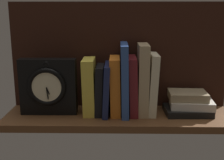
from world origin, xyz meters
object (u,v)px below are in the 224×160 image
book_cream_twain (152,84)px  book_stack_side (189,103)px  book_orange_pandolfini (115,86)px  framed_clock (48,87)px  book_yellow_seinlanguage (89,86)px  book_black_skeptic (100,90)px  book_tan_shortstories (143,79)px  book_navy_bierce (107,89)px  book_maroon_dawkins (133,86)px  book_blue_modern (124,79)px

book_cream_twain → book_stack_side: (13.60, -0.00, -7.28)cm
book_orange_pandolfini → framed_clock: 24.22cm
book_yellow_seinlanguage → book_black_skeptic: size_ratio=1.14×
book_stack_side → framed_clock: bearing=-178.5°
book_cream_twain → framed_clock: bearing=-178.0°
book_black_skeptic → book_tan_shortstories: 16.13cm
book_navy_bierce → book_maroon_dawkins: bearing=0.0°
book_orange_pandolfini → framed_clock: size_ratio=1.02×
book_tan_shortstories → book_yellow_seinlanguage: bearing=180.0°
book_black_skeptic → book_navy_bierce: 2.65cm
book_black_skeptic → framed_clock: size_ratio=0.87×
book_blue_modern → book_maroon_dawkins: (3.01, 0.00, -2.37)cm
book_tan_shortstories → book_cream_twain: (3.51, 0.00, -1.72)cm
book_maroon_dawkins → book_blue_modern: bearing=180.0°
book_orange_pandolfini → book_cream_twain: 13.45cm
book_blue_modern → framed_clock: 27.67cm
book_orange_pandolfini → book_cream_twain: size_ratio=0.94×
book_yellow_seinlanguage → book_orange_pandolfini: book_orange_pandolfini is taller
book_blue_modern → framed_clock: (-27.52, -1.34, -2.55)cm
book_cream_twain → framed_clock: (-37.61, -1.34, -0.75)cm
book_navy_bierce → book_tan_shortstories: bearing=-0.0°
book_blue_modern → book_tan_shortstories: size_ratio=1.01×
book_stack_side → book_yellow_seinlanguage: bearing=180.0°
book_black_skeptic → book_cream_twain: (19.16, 0.00, 2.16)cm
book_navy_bierce → book_maroon_dawkins: 9.53cm
book_navy_bierce → framed_clock: framed_clock is taller
book_black_skeptic → book_blue_modern: book_blue_modern is taller
book_black_skeptic → book_tan_shortstories: book_tan_shortstories is taller
book_maroon_dawkins → book_yellow_seinlanguage: bearing=-180.0°
book_maroon_dawkins → book_stack_side: bearing=-0.0°
book_black_skeptic → book_tan_shortstories: (15.65, -0.00, 3.88)cm
book_orange_pandolfini → book_stack_side: (27.04, -0.00, -6.64)cm
book_maroon_dawkins → book_black_skeptic: bearing=180.0°
book_yellow_seinlanguage → book_cream_twain: size_ratio=0.92×
book_orange_pandolfini → book_black_skeptic: bearing=180.0°
book_yellow_seinlanguage → book_stack_side: (36.46, -0.00, -6.35)cm
book_navy_bierce → book_stack_side: size_ratio=1.03×
book_maroon_dawkins → book_orange_pandolfini: bearing=180.0°
book_black_skeptic → book_navy_bierce: book_navy_bierce is taller
book_orange_pandolfini → book_tan_shortstories: size_ratio=0.81×
book_black_skeptic → book_stack_side: bearing=-0.0°
book_navy_bierce → book_orange_pandolfini: bearing=0.0°
book_orange_pandolfini → book_maroon_dawkins: (6.34, 0.00, 0.08)cm
book_navy_bierce → framed_clock: 21.15cm
book_yellow_seinlanguage → book_cream_twain: bearing=0.0°
book_navy_bierce → book_blue_modern: size_ratio=0.72×
book_orange_pandolfini → framed_clock: bearing=-176.8°
book_black_skeptic → book_maroon_dawkins: size_ratio=0.85×
book_tan_shortstories → framed_clock: size_ratio=1.25×
book_yellow_seinlanguage → book_maroon_dawkins: 15.77cm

